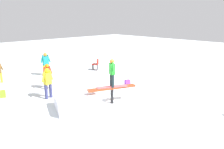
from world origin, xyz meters
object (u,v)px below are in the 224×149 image
main_rider_on_rail (112,74)px  backpack_on_snow (127,83)px  loose_snowboard_lime (3,94)px  folding_chair (96,65)px  bystander_teal (46,63)px  rail_feature (112,90)px  bystander_red (48,75)px  bystander_yellow (48,81)px

main_rider_on_rail → backpack_on_snow: bearing=54.2°
loose_snowboard_lime → folding_chair: (6.98, 0.72, 0.40)m
main_rider_on_rail → loose_snowboard_lime: main_rider_on_rail is taller
bystander_teal → folding_chair: (3.49, -1.13, -0.48)m
rail_feature → backpack_on_snow: (2.54, 1.32, -0.50)m
loose_snowboard_lime → bystander_red: bearing=85.2°
backpack_on_snow → folding_chair: bearing=-82.0°
bystander_red → folding_chair: bystander_red is taller
bystander_yellow → loose_snowboard_lime: bearing=-68.6°
bystander_yellow → folding_chair: bearing=-163.7°
bystander_teal → bystander_red: bearing=-106.5°
bystander_red → bystander_teal: bearing=59.6°
bystander_yellow → bystander_teal: bearing=-128.3°
bystander_red → loose_snowboard_lime: bystander_red is taller
rail_feature → main_rider_on_rail: bearing=0.0°
bystander_yellow → folding_chair: (5.53, 2.95, -0.45)m
loose_snowboard_lime → folding_chair: bearing=112.7°
bystander_red → folding_chair: bearing=13.7°
rail_feature → loose_snowboard_lime: bearing=145.5°
bystander_red → folding_chair: size_ratio=1.62×
bystander_teal → backpack_on_snow: (2.31, -5.44, -0.72)m
rail_feature → bystander_teal: bystander_teal is taller
bystander_yellow → folding_chair: 6.28m
main_rider_on_rail → bystander_teal: (0.23, 6.76, -0.54)m
rail_feature → main_rider_on_rail: (0.00, 0.00, 0.76)m
bystander_red → bystander_yellow: bearing=-122.1°
bystander_teal → bystander_yellow: bearing=-107.1°
bystander_teal → folding_chair: size_ratio=1.80×
backpack_on_snow → rail_feature: bearing=50.8°
main_rider_on_rail → bystander_teal: 6.78m
rail_feature → bystander_yellow: bystander_yellow is taller
rail_feature → bystander_red: (-1.09, 4.04, 0.13)m
main_rider_on_rail → bystander_red: size_ratio=0.99×
rail_feature → bystander_yellow: bearing=145.9°
loose_snowboard_lime → folding_chair: size_ratio=1.53×
bystander_red → main_rider_on_rail: bearing=-79.4°
rail_feature → bystander_yellow: (-1.81, 2.67, 0.19)m
bystander_red → folding_chair: (4.81, 1.58, -0.38)m
loose_snowboard_lime → backpack_on_snow: 6.82m
bystander_red → backpack_on_snow: 4.58m
bystander_yellow → loose_snowboard_lime: bystander_yellow is taller
folding_chair → bystander_red: bearing=-16.8°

